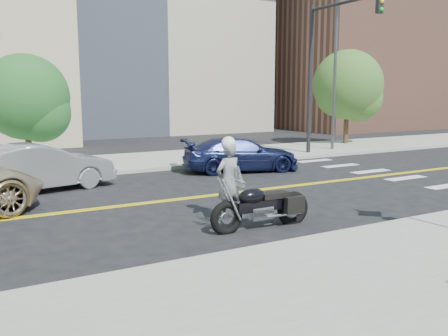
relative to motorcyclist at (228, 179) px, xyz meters
The scene contains 13 objects.
ground_plane 2.93m from the motorcyclist, 100.95° to the left, with size 120.00×120.00×0.00m, color black.
sidewalk_near 4.92m from the motorcyclist, 96.20° to the right, with size 60.00×5.00×0.15m, color #9E9B91.
sidewalk_far 10.26m from the motorcyclist, 92.93° to the left, with size 60.00×5.00×0.15m, color #9E9B91.
building_mid 30.99m from the motorcyclist, 75.40° to the left, with size 18.00×14.00×20.00m, color #A39984.
building_right 34.48m from the motorcyclist, 41.70° to the left, with size 14.00×12.00×12.00m, color #8C5947.
lamp_post 15.04m from the motorcyclist, 38.71° to the left, with size 0.16×0.16×8.00m, color #4C4C51.
traffic_light 12.79m from the motorcyclist, 39.36° to the left, with size 0.28×4.50×7.00m.
motorcyclist is the anchor object (origin of this frame).
motorcycle 1.03m from the motorcyclist, 69.68° to the right, with size 2.49×0.76×1.52m, color black, non-canonical shape.
parked_car_silver 6.88m from the motorcyclist, 120.12° to the left, with size 1.58×4.54×1.50m, color #96989D.
parked_car_blue 7.39m from the motorcyclist, 56.67° to the left, with size 1.87×4.60×1.33m, color #1A214F.
tree_far_a 11.03m from the motorcyclist, 107.28° to the left, with size 3.35×3.35×4.57m.
tree_far_b 18.10m from the motorcyclist, 37.99° to the left, with size 4.00×4.00×5.53m.
Camera 1 is at (-4.97, -12.40, 3.05)m, focal length 38.00 mm.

